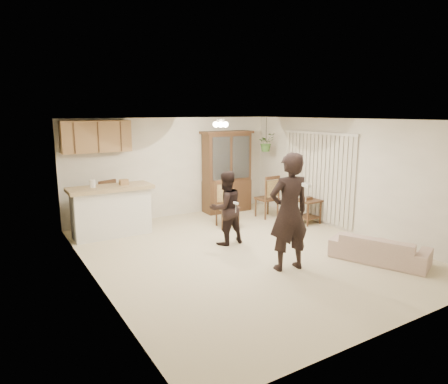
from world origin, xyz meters
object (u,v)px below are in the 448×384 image
child (226,211)px  china_hutch (227,172)px  adult (289,218)px  chair_hutch_right (267,205)px  side_table (308,211)px  chair_bar (115,216)px  sofa (380,242)px  chair_hutch_left (227,214)px

child → china_hutch: bearing=-124.3°
child → china_hutch: 2.77m
adult → chair_hutch_right: size_ratio=1.66×
china_hutch → side_table: 2.41m
adult → child: adult is taller
child → chair_bar: child is taller
sofa → chair_hutch_left: size_ratio=1.73×
chair_hutch_right → chair_bar: bearing=-14.5°
side_table → chair_hutch_left: size_ratio=0.60×
sofa → chair_bar: bearing=15.2°
chair_hutch_left → chair_hutch_right: size_ratio=1.00×
china_hutch → chair_bar: size_ratio=1.90×
chair_hutch_left → chair_hutch_right: same height
sofa → side_table: 2.62m
adult → side_table: (2.26, 1.96, -0.60)m
adult → side_table: adult is taller
china_hutch → chair_hutch_left: (-0.81, -1.33, -0.76)m
china_hutch → side_table: china_hutch is taller
adult → chair_bar: bearing=-55.3°
china_hutch → chair_bar: 3.19m
sofa → adult: (-1.63, 0.58, 0.53)m
child → chair_hutch_right: bearing=-150.1°
chair_bar → child: bearing=-74.1°
child → chair_bar: bearing=-54.4°
china_hutch → sofa: bearing=-83.4°
adult → child: size_ratio=1.33×
chair_bar → chair_hutch_left: (2.29, -1.12, -0.01)m
child → chair_hutch_left: bearing=-125.5°
child → side_table: child is taller
sofa → chair_hutch_right: 3.52m
adult → child: 1.71m
child → chair_bar: size_ratio=1.20×
chair_hutch_right → china_hutch: bearing=-64.8°
adult → china_hutch: (1.24, 4.00, 0.16)m
chair_hutch_left → side_table: bearing=-10.3°
sofa → chair_hutch_left: chair_hutch_left is taller
sofa → chair_hutch_right: (0.15, 3.51, -0.06)m
adult → chair_bar: size_ratio=1.60×
adult → china_hutch: bearing=-98.6°
child → side_table: bearing=-175.9°
adult → chair_hutch_right: adult is taller
side_table → chair_hutch_right: (-0.49, 0.98, 0.00)m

